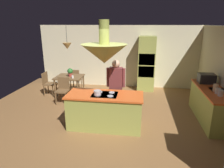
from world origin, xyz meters
TOP-DOWN VIEW (x-y plane):
  - ground at (0.00, 0.00)m, footprint 8.16×8.16m
  - wall_back at (0.00, 3.45)m, footprint 6.80×0.10m
  - kitchen_island at (0.00, -0.20)m, footprint 1.93×0.83m
  - counter_run_right at (2.84, 0.60)m, footprint 0.73×2.11m
  - oven_tower at (1.10, 3.04)m, footprint 0.66×0.62m
  - dining_table at (-1.70, 1.90)m, footprint 0.95×0.87m
  - person_at_island at (0.20, 0.48)m, footprint 0.53×0.22m
  - range_hood at (0.00, -0.20)m, footprint 1.10×1.10m
  - pendant_light_over_table at (-1.70, 1.90)m, footprint 0.32×0.32m
  - chair_facing_island at (-1.70, 1.24)m, footprint 0.40×0.40m
  - chair_by_back_wall at (-1.70, 2.56)m, footprint 0.40×0.40m
  - chair_at_corner at (-2.56, 1.90)m, footprint 0.40×0.40m
  - potted_plant_on_table at (-1.65, 1.90)m, footprint 0.20×0.20m
  - cup_on_table at (-1.49, 1.68)m, footprint 0.07×0.07m
  - canister_flour at (2.84, 0.08)m, footprint 0.12×0.12m
  - canister_sugar at (2.84, 0.26)m, footprint 0.13×0.13m
  - canister_tea at (2.84, 0.44)m, footprint 0.13×0.13m
  - microwave_on_counter at (2.84, 1.22)m, footprint 0.46×0.36m
  - cooking_pot_on_cooktop at (-0.16, -0.33)m, footprint 0.18×0.18m

SIDE VIEW (x-z plane):
  - ground at x=0.00m, z-range 0.00..0.00m
  - kitchen_island at x=0.00m, z-range -0.01..0.92m
  - counter_run_right at x=2.84m, z-range 0.01..0.92m
  - chair_facing_island at x=-1.70m, z-range 0.07..0.94m
  - chair_by_back_wall at x=-1.70m, z-range 0.07..0.94m
  - chair_at_corner at x=-2.56m, z-range 0.07..0.94m
  - dining_table at x=-1.70m, z-range 0.27..1.03m
  - cup_on_table at x=-1.49m, z-range 0.76..0.85m
  - potted_plant_on_table at x=-1.65m, z-range 0.78..1.08m
  - person_at_island at x=0.20m, z-range 0.12..1.79m
  - canister_sugar at x=2.84m, z-range 0.90..1.05m
  - canister_flour at x=2.84m, z-range 0.90..1.06m
  - cooking_pot_on_cooktop at x=-0.16m, z-range 0.92..1.04m
  - canister_tea at x=2.84m, z-range 0.90..1.10m
  - microwave_on_counter at x=2.84m, z-range 0.90..1.18m
  - oven_tower at x=1.10m, z-range 0.00..2.15m
  - wall_back at x=0.00m, z-range 0.00..2.55m
  - pendant_light_over_table at x=-1.70m, z-range 1.45..2.27m
  - range_hood at x=0.00m, z-range 1.46..2.46m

